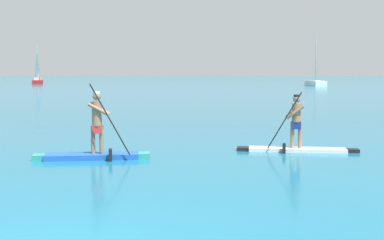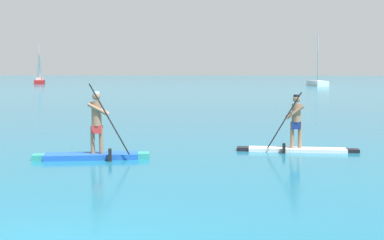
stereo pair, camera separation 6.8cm
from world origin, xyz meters
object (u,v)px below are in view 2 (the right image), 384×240
(sailboat_left_horizon, at_px, (40,79))
(paddleboarder_mid_center, at_px, (94,146))
(paddleboarder_far_right, at_px, (296,139))
(sailboat_right_horizon, at_px, (317,80))

(sailboat_left_horizon, bearing_deg, paddleboarder_mid_center, -177.07)
(paddleboarder_mid_center, distance_m, sailboat_left_horizon, 79.95)
(paddleboarder_mid_center, bearing_deg, sailboat_left_horizon, 100.02)
(paddleboarder_far_right, height_order, sailboat_left_horizon, sailboat_left_horizon)
(paddleboarder_far_right, height_order, sailboat_right_horizon, sailboat_right_horizon)
(sailboat_left_horizon, bearing_deg, paddleboarder_far_right, -173.01)
(paddleboarder_mid_center, relative_size, sailboat_left_horizon, 0.47)
(paddleboarder_mid_center, xyz_separation_m, sailboat_right_horizon, (15.44, 66.57, 0.55))
(sailboat_right_horizon, bearing_deg, paddleboarder_far_right, 164.76)
(paddleboarder_mid_center, distance_m, sailboat_right_horizon, 68.34)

